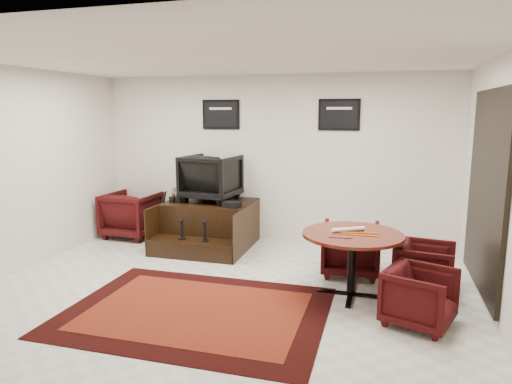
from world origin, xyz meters
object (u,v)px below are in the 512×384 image
shine_podium (209,226)px  table_chair_corner (420,294)px  armchair_side (132,212)px  meeting_table (352,241)px  shine_chair (211,175)px  table_chair_window (425,266)px  table_chair_back (351,246)px

shine_podium → table_chair_corner: (3.17, -2.09, -0.00)m
shine_podium → armchair_side: bearing=174.1°
shine_podium → armchair_side: (-1.52, 0.16, 0.10)m
shine_podium → meeting_table: size_ratio=1.23×
shine_chair → armchair_side: 1.68m
shine_chair → table_chair_corner: bearing=151.3°
table_chair_window → shine_podium: bearing=78.9°
table_chair_back → table_chair_corner: bearing=117.5°
meeting_table → table_chair_window: meeting_table is taller
table_chair_window → armchair_side: bearing=83.1°
table_chair_window → table_chair_corner: bearing=-178.3°
meeting_table → table_chair_back: size_ratio=1.54×
shine_podium → shine_chair: (-0.00, 0.15, 0.82)m
table_chair_back → table_chair_corner: (0.81, -1.36, -0.05)m
shine_chair → armchair_side: (-1.52, 0.01, -0.72)m
armchair_side → table_chair_back: (3.89, -0.89, -0.05)m
table_chair_back → table_chair_corner: 1.58m
shine_podium → meeting_table: (2.43, -1.50, 0.35)m
table_chair_corner → armchair_side: bearing=84.6°
armchair_side → shine_podium: bearing=176.8°
meeting_table → armchair_side: bearing=157.3°
shine_podium → shine_chair: bearing=90.0°
shine_chair → table_chair_back: size_ratio=1.11×
shine_chair → table_chair_window: (3.28, -1.33, -0.81)m
table_chair_corner → table_chair_window: bearing=13.1°
shine_podium → meeting_table: 2.88m
table_chair_window → table_chair_corner: size_ratio=1.04×
meeting_table → table_chair_corner: (0.74, -0.59, -0.35)m
shine_podium → shine_chair: 0.83m
shine_chair → table_chair_back: 2.64m
table_chair_back → table_chair_window: (0.92, -0.46, -0.04)m
shine_podium → table_chair_window: 3.49m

